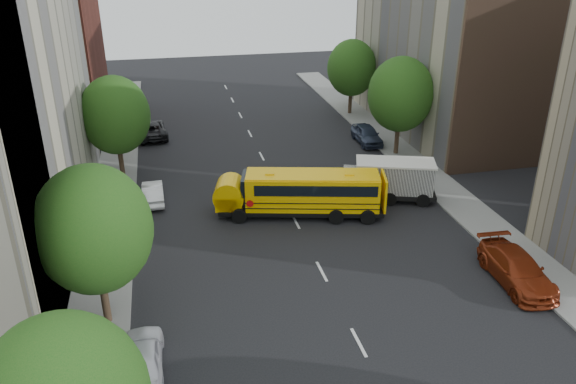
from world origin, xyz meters
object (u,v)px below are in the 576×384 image
object	(u,v)px
street_tree_1	(94,230)
school_bus	(300,191)
street_tree_5	(352,68)
parked_car_1	(153,193)
parked_car_3	(517,269)
parked_car_0	(143,356)
safari_truck	(388,179)
street_tree_4	(401,94)
street_tree_2	(115,115)
parked_car_2	(151,129)
parked_car_4	(367,134)

from	to	relation	value
street_tree_1	school_bus	size ratio (longest dim) A/B	0.73
street_tree_1	street_tree_5	size ratio (longest dim) A/B	1.05
parked_car_1	parked_car_3	distance (m)	23.32
parked_car_0	parked_car_1	size ratio (longest dim) A/B	1.05
safari_truck	parked_car_0	distance (m)	21.20
safari_truck	parked_car_3	bearing A→B (deg)	-58.07
parked_car_3	safari_truck	bearing A→B (deg)	106.59
street_tree_4	safari_truck	xyz separation A→B (m)	(-4.07, -8.09, -3.59)
street_tree_2	parked_car_2	size ratio (longest dim) A/B	1.43
parked_car_2	parked_car_3	bearing A→B (deg)	117.62
parked_car_3	street_tree_5	bearing A→B (deg)	90.54
street_tree_1	safari_truck	bearing A→B (deg)	28.94
street_tree_1	street_tree_2	distance (m)	18.00
street_tree_2	safari_truck	bearing A→B (deg)	-24.28
parked_car_3	parked_car_2	bearing A→B (deg)	126.15
street_tree_1	parked_car_2	bearing A→B (deg)	85.35
street_tree_5	parked_car_3	bearing A→B (deg)	-92.57
school_bus	parked_car_0	size ratio (longest dim) A/B	2.57
street_tree_2	parked_car_4	world-z (taller)	street_tree_2
school_bus	parked_car_1	bearing A→B (deg)	169.65
street_tree_1	street_tree_5	xyz separation A→B (m)	(22.00, 30.00, -0.25)
parked_car_1	parked_car_2	distance (m)	13.95
street_tree_5	street_tree_1	bearing A→B (deg)	-126.25
street_tree_2	parked_car_2	world-z (taller)	street_tree_2
street_tree_5	parked_car_2	world-z (taller)	street_tree_5
street_tree_1	parked_car_2	size ratio (longest dim) A/B	1.47
school_bus	parked_car_3	size ratio (longest dim) A/B	1.95
street_tree_5	parked_car_4	world-z (taller)	street_tree_5
safari_truck	parked_car_0	xyz separation A→B (m)	(-16.27, -13.56, -0.77)
parked_car_2	parked_car_0	bearing A→B (deg)	83.56
street_tree_1	school_bus	world-z (taller)	street_tree_1
parked_car_3	parked_car_1	bearing A→B (deg)	145.18
safari_truck	street_tree_1	bearing A→B (deg)	-132.62
street_tree_4	street_tree_5	size ratio (longest dim) A/B	1.08
street_tree_1	parked_car_0	world-z (taller)	street_tree_1
safari_truck	parked_car_0	world-z (taller)	safari_truck
parked_car_3	street_tree_1	bearing A→B (deg)	179.69
street_tree_4	street_tree_5	world-z (taller)	street_tree_4
street_tree_1	parked_car_4	xyz separation A→B (m)	(20.60, 21.22, -4.17)
street_tree_4	street_tree_5	distance (m)	12.01
street_tree_5	parked_car_1	distance (m)	26.34
safari_truck	parked_car_1	distance (m)	16.07
street_tree_1	street_tree_4	xyz separation A→B (m)	(22.00, 18.00, 0.12)
school_bus	street_tree_1	bearing A→B (deg)	-128.25
parked_car_2	parked_car_1	bearing A→B (deg)	84.58
street_tree_2	parked_car_4	distance (m)	21.24
street_tree_2	street_tree_5	xyz separation A→B (m)	(22.00, 12.00, -0.12)
parked_car_1	parked_car_3	size ratio (longest dim) A/B	0.72
street_tree_5	parked_car_0	bearing A→B (deg)	-121.16
parked_car_0	parked_car_3	bearing A→B (deg)	-171.06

